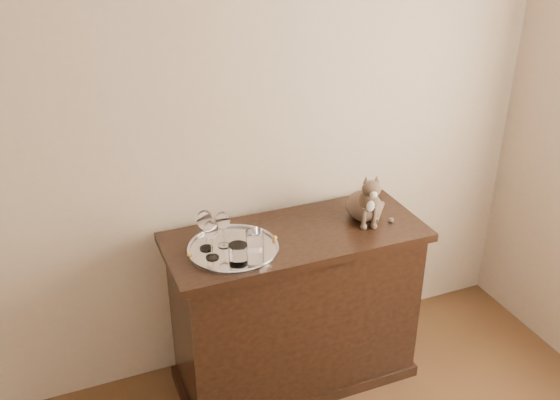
% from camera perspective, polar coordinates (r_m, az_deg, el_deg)
% --- Properties ---
extents(wall_back, '(4.00, 0.10, 2.70)m').
position_cam_1_polar(wall_back, '(2.75, -12.67, 6.69)').
color(wall_back, '#C0AB90').
rests_on(wall_back, ground).
extents(sideboard, '(1.20, 0.50, 0.85)m').
position_cam_1_polar(sideboard, '(3.08, 1.38, -9.92)').
color(sideboard, black).
rests_on(sideboard, ground).
extents(tray, '(0.40, 0.40, 0.01)m').
position_cam_1_polar(tray, '(2.73, -4.30, -4.52)').
color(tray, silver).
rests_on(tray, sideboard).
extents(wine_glass_a, '(0.07, 0.07, 0.19)m').
position_cam_1_polar(wine_glass_a, '(2.69, -6.85, -2.74)').
color(wine_glass_a, silver).
rests_on(wine_glass_a, tray).
extents(wine_glass_c, '(0.07, 0.07, 0.18)m').
position_cam_1_polar(wine_glass_c, '(2.62, -6.29, -3.62)').
color(wine_glass_c, white).
rests_on(wine_glass_c, tray).
extents(wine_glass_d, '(0.06, 0.06, 0.17)m').
position_cam_1_polar(wine_glass_d, '(2.70, -5.21, -2.68)').
color(wine_glass_d, silver).
rests_on(wine_glass_d, tray).
extents(tumbler_a, '(0.08, 0.08, 0.09)m').
position_cam_1_polar(tumbler_a, '(2.69, -2.32, -3.71)').
color(tumbler_a, white).
rests_on(tumbler_a, tray).
extents(tumbler_b, '(0.08, 0.08, 0.09)m').
position_cam_1_polar(tumbler_b, '(2.60, -3.84, -4.99)').
color(tumbler_b, silver).
rests_on(tumbler_b, tray).
extents(cat, '(0.31, 0.30, 0.26)m').
position_cam_1_polar(cat, '(2.94, 7.78, 0.59)').
color(cat, brown).
rests_on(cat, sideboard).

